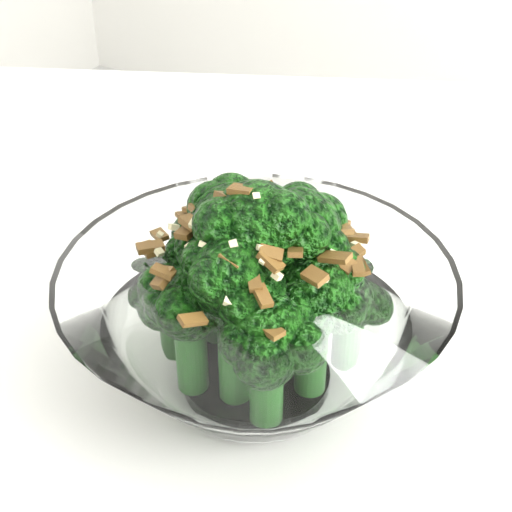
% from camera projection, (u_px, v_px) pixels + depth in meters
% --- Properties ---
extents(table, '(1.42, 1.21, 0.75)m').
position_uv_depth(table, '(334.00, 360.00, 0.60)').
color(table, white).
rests_on(table, ground).
extents(broccoli_dish, '(0.22, 0.22, 0.14)m').
position_uv_depth(broccoli_dish, '(256.00, 312.00, 0.45)').
color(broccoli_dish, white).
rests_on(broccoli_dish, table).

